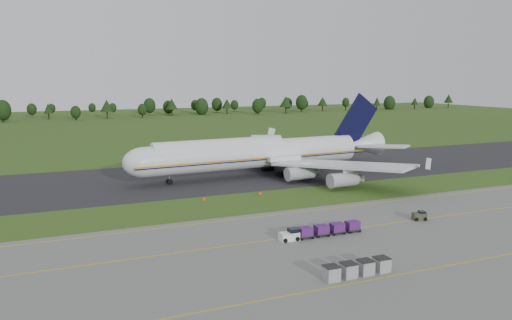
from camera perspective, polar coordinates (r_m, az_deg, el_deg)
name	(u,v)px	position (r m, az deg, el deg)	size (l,w,h in m)	color
ground	(255,202)	(96.24, -0.09, -4.82)	(600.00, 600.00, 0.00)	#2D4C16
apron	(356,261)	(67.58, 11.35, -11.24)	(300.00, 52.00, 0.06)	#61625D
taxiway	(211,176)	(121.91, -5.19, -1.80)	(300.00, 40.00, 0.08)	black
apron_markings	(328,244)	(73.11, 8.23, -9.51)	(300.00, 30.20, 0.01)	#C6A30B
tree_line	(119,107)	(310.10, -15.36, 5.84)	(523.19, 21.24, 11.59)	black
aircraft	(260,153)	(120.82, 0.45, 0.82)	(69.80, 68.03, 19.62)	silver
baggage_train	(320,231)	(76.25, 7.27, -8.00)	(13.48, 1.72, 1.66)	silver
utility_cart	(419,217)	(88.37, 18.16, -6.16)	(2.50, 1.89, 1.22)	#343827
uld_row	(357,269)	(62.58, 11.48, -12.06)	(8.98, 1.78, 1.76)	gray
edge_markers	(233,197)	(99.41, -2.66, -4.20)	(12.36, 0.30, 0.60)	#F14407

